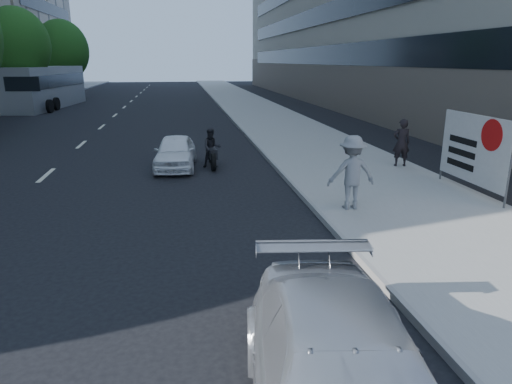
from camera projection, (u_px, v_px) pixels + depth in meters
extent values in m
plane|color=black|center=(282.00, 259.00, 9.04)|extent=(160.00, 160.00, 0.00)
cube|color=gray|center=(275.00, 122.00, 28.60)|extent=(5.00, 120.00, 0.15)
cylinder|color=#382616|center=(23.00, 92.00, 34.92)|extent=(0.30, 0.30, 2.97)
ellipsoid|color=#1D4E14|center=(16.00, 45.00, 33.97)|extent=(4.80, 4.80, 5.52)
cylinder|color=#382616|center=(66.00, 85.00, 48.23)|extent=(0.30, 0.30, 2.62)
ellipsoid|color=#1D4E14|center=(62.00, 50.00, 47.27)|extent=(5.40, 5.40, 6.21)
imported|color=gray|center=(352.00, 172.00, 11.41)|extent=(1.23, 0.73, 1.87)
imported|color=black|center=(401.00, 143.00, 16.10)|extent=(0.67, 0.50, 1.67)
cylinder|color=#4C4C4C|center=(510.00, 166.00, 11.36)|extent=(0.06, 0.06, 2.20)
cylinder|color=#4C4C4C|center=(444.00, 145.00, 14.20)|extent=(0.06, 0.06, 2.20)
cube|color=beige|center=(473.00, 149.00, 12.74)|extent=(0.04, 3.00, 1.90)
cylinder|color=#A50C0C|center=(492.00, 135.00, 11.93)|extent=(0.01, 0.84, 0.84)
cube|color=black|center=(463.00, 141.00, 13.16)|extent=(0.01, 1.30, 0.18)
cube|color=black|center=(461.00, 153.00, 13.26)|extent=(0.01, 1.30, 0.18)
cube|color=black|center=(460.00, 164.00, 13.36)|extent=(0.01, 1.30, 0.18)
imported|color=white|center=(175.00, 152.00, 16.53)|extent=(1.64, 3.55, 1.18)
cylinder|color=black|center=(213.00, 162.00, 16.14)|extent=(0.17, 0.65, 0.64)
cylinder|color=black|center=(211.00, 154.00, 17.47)|extent=(0.17, 0.65, 0.64)
cube|color=black|center=(212.00, 152.00, 16.74)|extent=(0.34, 1.22, 0.35)
imported|color=black|center=(212.00, 148.00, 16.60)|extent=(0.73, 0.59, 1.42)
cube|color=gray|center=(47.00, 87.00, 37.69)|extent=(3.77, 12.20, 3.30)
cube|color=black|center=(29.00, 81.00, 37.34)|extent=(1.29, 11.44, 1.00)
cube|color=black|center=(62.00, 80.00, 37.74)|extent=(1.29, 11.44, 1.00)
cube|color=black|center=(22.00, 84.00, 31.83)|extent=(2.39, 0.32, 1.00)
cylinder|color=black|center=(14.00, 107.00, 33.55)|extent=(0.36, 1.02, 1.00)
cylinder|color=black|center=(50.00, 106.00, 33.94)|extent=(0.36, 1.02, 1.00)
cylinder|color=black|center=(23.00, 104.00, 35.44)|extent=(0.36, 1.02, 1.00)
cylinder|color=black|center=(57.00, 104.00, 35.84)|extent=(0.36, 1.02, 1.00)
cylinder|color=black|center=(44.00, 98.00, 41.13)|extent=(0.36, 1.02, 1.00)
cylinder|color=black|center=(73.00, 98.00, 41.52)|extent=(0.36, 1.02, 1.00)
cylinder|color=black|center=(49.00, 97.00, 42.55)|extent=(0.36, 1.02, 1.00)
cylinder|color=black|center=(77.00, 97.00, 42.94)|extent=(0.36, 1.02, 1.00)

